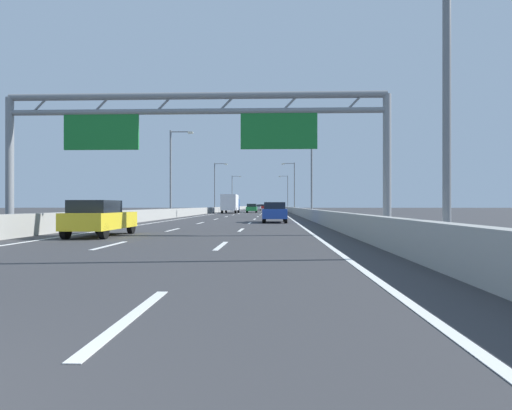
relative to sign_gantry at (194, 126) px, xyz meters
name	(u,v)px	position (x,y,z in m)	size (l,w,h in m)	color
ground_plane	(257,211)	(0.06, 81.91, -4.85)	(260.00, 260.00, 0.00)	#38383A
lane_dash_left_1	(110,245)	(-1.74, -5.59, -4.84)	(0.16, 3.00, 0.01)	white
lane_dash_left_2	(173,230)	(-1.74, 3.41, -4.84)	(0.16, 3.00, 0.01)	white
lane_dash_left_3	(200,223)	(-1.74, 12.41, -4.84)	(0.16, 3.00, 0.01)	white
lane_dash_left_4	(216,219)	(-1.74, 21.41, -4.84)	(0.16, 3.00, 0.01)	white
lane_dash_left_5	(226,217)	(-1.74, 30.41, -4.84)	(0.16, 3.00, 0.01)	white
lane_dash_left_6	(233,215)	(-1.74, 39.41, -4.84)	(0.16, 3.00, 0.01)	white
lane_dash_left_7	(238,214)	(-1.74, 48.41, -4.84)	(0.16, 3.00, 0.01)	white
lane_dash_left_8	(242,213)	(-1.74, 57.41, -4.84)	(0.16, 3.00, 0.01)	white
lane_dash_left_9	(245,212)	(-1.74, 66.41, -4.84)	(0.16, 3.00, 0.01)	white
lane_dash_left_10	(248,211)	(-1.74, 75.41, -4.84)	(0.16, 3.00, 0.01)	white
lane_dash_left_11	(250,211)	(-1.74, 84.41, -4.84)	(0.16, 3.00, 0.01)	white
lane_dash_left_12	(252,210)	(-1.74, 93.41, -4.84)	(0.16, 3.00, 0.01)	white
lane_dash_left_13	(253,210)	(-1.74, 102.41, -4.84)	(0.16, 3.00, 0.01)	white
lane_dash_left_14	(255,210)	(-1.74, 111.41, -4.84)	(0.16, 3.00, 0.01)	white
lane_dash_left_15	(256,209)	(-1.74, 120.41, -4.84)	(0.16, 3.00, 0.01)	white
lane_dash_left_16	(257,209)	(-1.74, 129.41, -4.84)	(0.16, 3.00, 0.01)	white
lane_dash_left_17	(258,209)	(-1.74, 138.41, -4.84)	(0.16, 3.00, 0.01)	white
lane_dash_right_0	(130,317)	(1.86, -14.59, -4.84)	(0.16, 3.00, 0.01)	white
lane_dash_right_1	(221,246)	(1.86, -5.59, -4.84)	(0.16, 3.00, 0.01)	white
lane_dash_right_2	(241,230)	(1.86, 3.41, -4.84)	(0.16, 3.00, 0.01)	white
lane_dash_right_3	(250,223)	(1.86, 12.41, -4.84)	(0.16, 3.00, 0.01)	white
lane_dash_right_4	(255,219)	(1.86, 21.41, -4.84)	(0.16, 3.00, 0.01)	white
lane_dash_right_5	(258,217)	(1.86, 30.41, -4.84)	(0.16, 3.00, 0.01)	white
lane_dash_right_6	(260,215)	(1.86, 39.41, -4.84)	(0.16, 3.00, 0.01)	white
lane_dash_right_7	(262,214)	(1.86, 48.41, -4.84)	(0.16, 3.00, 0.01)	white
lane_dash_right_8	(263,213)	(1.86, 57.41, -4.84)	(0.16, 3.00, 0.01)	white
lane_dash_right_9	(264,212)	(1.86, 66.41, -4.84)	(0.16, 3.00, 0.01)	white
lane_dash_right_10	(265,211)	(1.86, 75.41, -4.84)	(0.16, 3.00, 0.01)	white
lane_dash_right_11	(265,211)	(1.86, 84.41, -4.84)	(0.16, 3.00, 0.01)	white
lane_dash_right_12	(266,210)	(1.86, 93.41, -4.84)	(0.16, 3.00, 0.01)	white
lane_dash_right_13	(266,210)	(1.86, 102.41, -4.84)	(0.16, 3.00, 0.01)	white
lane_dash_right_14	(267,210)	(1.86, 111.41, -4.84)	(0.16, 3.00, 0.01)	white
lane_dash_right_15	(267,209)	(1.86, 120.41, -4.84)	(0.16, 3.00, 0.01)	white
lane_dash_right_16	(267,209)	(1.86, 129.41, -4.84)	(0.16, 3.00, 0.01)	white
lane_dash_right_17	(268,209)	(1.86, 138.41, -4.84)	(0.16, 3.00, 0.01)	white
edge_line_left	(230,212)	(-5.19, 69.91, -4.84)	(0.16, 176.00, 0.01)	white
edge_line_right	(281,212)	(5.31, 69.91, -4.84)	(0.16, 176.00, 0.01)	white
barrier_left	(231,209)	(-6.84, 91.91, -4.37)	(0.45, 220.00, 0.95)	#9E9E99
barrier_right	(286,209)	(6.96, 91.91, -4.37)	(0.45, 220.00, 0.95)	#9E9E99
sign_gantry	(194,126)	(0.00, 0.00, 0.00)	(17.34, 0.36, 6.36)	gray
streetlamp_right_near	(437,38)	(7.53, -8.69, 0.55)	(2.58, 0.28, 9.50)	slate
streetlamp_left_mid	(173,168)	(-7.41, 28.36, 0.55)	(2.58, 0.28, 9.50)	slate
streetlamp_right_mid	(309,167)	(7.53, 28.36, 0.55)	(2.58, 0.28, 9.50)	slate
streetlamp_left_far	(216,184)	(-7.41, 65.42, 0.55)	(2.58, 0.28, 9.50)	slate
streetlamp_right_far	(293,184)	(7.53, 65.42, 0.55)	(2.58, 0.28, 9.50)	slate
streetlamp_left_distant	(233,190)	(-7.41, 102.48, 0.55)	(2.58, 0.28, 9.50)	slate
streetlamp_right_distant	(287,190)	(7.53, 102.48, 0.55)	(2.58, 0.28, 9.50)	slate
red_car	(261,207)	(0.21, 112.51, -4.05)	(1.82, 4.36, 1.56)	red
white_car	(257,207)	(-0.19, 89.50, -4.09)	(1.75, 4.31, 1.47)	silver
blue_car	(275,212)	(3.68, 13.87, -4.06)	(1.80, 4.37, 1.53)	#2347AD
green_car	(252,208)	(-0.08, 57.18, -4.06)	(1.82, 4.41, 1.56)	#1E7A38
yellow_car	(100,218)	(-3.72, -1.41, -4.07)	(1.71, 4.40, 1.50)	yellow
black_car	(275,208)	(3.90, 55.87, -4.10)	(1.89, 4.60, 1.46)	black
box_truck	(230,203)	(-3.45, 53.17, -3.20)	(2.44, 8.37, 3.03)	#194799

